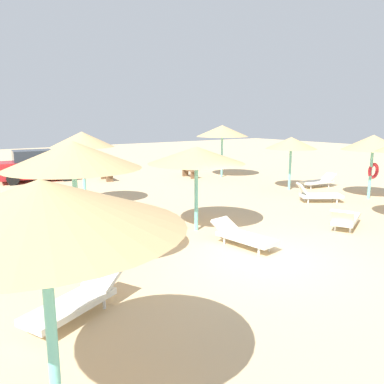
# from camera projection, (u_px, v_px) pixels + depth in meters

# --- Properties ---
(ground_plane) EXTENTS (80.00, 80.00, 0.00)m
(ground_plane) POSITION_uv_depth(u_px,v_px,m) (261.00, 257.00, 9.65)
(ground_plane) COLOR #D1B284
(parasol_0) EXTENTS (2.46, 2.46, 2.95)m
(parasol_0) POSITION_uv_depth(u_px,v_px,m) (82.00, 140.00, 14.68)
(parasol_0) COLOR #6BC6BC
(parasol_0) RESTS_ON ground
(parasol_3) EXTENTS (3.04, 3.04, 2.98)m
(parasol_3) POSITION_uv_depth(u_px,v_px,m) (73.00, 155.00, 8.41)
(parasol_3) COLOR #6BC6BC
(parasol_3) RESTS_ON ground
(parasol_4) EXTENTS (2.57, 2.57, 2.76)m
(parasol_4) POSITION_uv_depth(u_px,v_px,m) (373.00, 143.00, 16.04)
(parasol_4) COLOR #6BC6BC
(parasol_4) RESTS_ON ground
(parasol_5) EXTENTS (2.97, 2.97, 2.62)m
(parasol_5) POSITION_uv_depth(u_px,v_px,m) (196.00, 155.00, 11.48)
(parasol_5) COLOR #6BC6BC
(parasol_5) RESTS_ON ground
(parasol_6) EXTENTS (2.42, 2.42, 2.56)m
(parasol_6) POSITION_uv_depth(u_px,v_px,m) (291.00, 143.00, 18.14)
(parasol_6) COLOR #6BC6BC
(parasol_6) RESTS_ON ground
(parasol_7) EXTENTS (2.89, 2.89, 2.90)m
(parasol_7) POSITION_uv_depth(u_px,v_px,m) (41.00, 206.00, 3.74)
(parasol_7) COLOR #6BC6BC
(parasol_7) RESTS_ON ground
(parasol_8) EXTENTS (3.03, 3.03, 3.04)m
(parasol_8) POSITION_uv_depth(u_px,v_px,m) (222.00, 131.00, 22.06)
(parasol_8) COLOR #6BC6BC
(parasol_8) RESTS_ON ground
(lounger_0) EXTENTS (1.91, 0.69, 0.71)m
(lounger_0) POSITION_uv_depth(u_px,v_px,m) (49.00, 192.00, 16.48)
(lounger_0) COLOR silver
(lounger_0) RESTS_ON ground
(lounger_2) EXTENTS (1.97, 1.33, 0.76)m
(lounger_2) POSITION_uv_depth(u_px,v_px,m) (346.00, 218.00, 12.08)
(lounger_2) COLOR silver
(lounger_2) RESTS_ON ground
(lounger_3) EXTENTS (2.00, 1.37, 0.67)m
(lounger_3) POSITION_uv_depth(u_px,v_px,m) (76.00, 300.00, 6.69)
(lounger_3) COLOR silver
(lounger_3) RESTS_ON ground
(lounger_4) EXTENTS (1.88, 1.57, 0.81)m
(lounger_4) POSITION_uv_depth(u_px,v_px,m) (318.00, 194.00, 15.80)
(lounger_4) COLOR silver
(lounger_4) RESTS_ON ground
(lounger_5) EXTENTS (0.87, 1.97, 0.64)m
(lounger_5) POSITION_uv_depth(u_px,v_px,m) (242.00, 235.00, 10.37)
(lounger_5) COLOR silver
(lounger_5) RESTS_ON ground
(lounger_6) EXTENTS (1.98, 0.94, 0.68)m
(lounger_6) POSITION_uv_depth(u_px,v_px,m) (319.00, 181.00, 19.20)
(lounger_6) COLOR silver
(lounger_6) RESTS_ON ground
(bench_0) EXTENTS (0.61, 1.54, 0.49)m
(bench_0) POSITION_uv_depth(u_px,v_px,m) (189.00, 172.00, 22.36)
(bench_0) COLOR brown
(bench_0) RESTS_ON ground
(bench_1) EXTENTS (0.58, 1.54, 0.49)m
(bench_1) POSITION_uv_depth(u_px,v_px,m) (107.00, 174.00, 21.31)
(bench_1) COLOR brown
(bench_1) RESTS_ON ground
(parked_car) EXTENTS (4.17, 2.35, 1.72)m
(parked_car) POSITION_uv_depth(u_px,v_px,m) (37.00, 166.00, 21.03)
(parked_car) COLOR #B21E23
(parked_car) RESTS_ON ground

